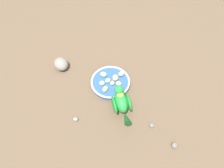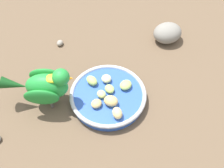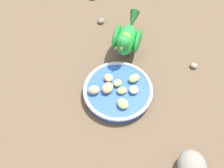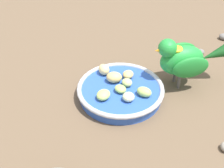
% 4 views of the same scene
% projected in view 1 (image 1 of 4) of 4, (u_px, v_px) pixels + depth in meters
% --- Properties ---
extents(ground_plane, '(4.00, 4.00, 0.00)m').
position_uv_depth(ground_plane, '(111.00, 78.00, 0.97)').
color(ground_plane, brown).
extents(feeding_bowl, '(0.20, 0.20, 0.03)m').
position_uv_depth(feeding_bowl, '(110.00, 82.00, 0.94)').
color(feeding_bowl, '#2D56B7').
rests_on(feeding_bowl, ground_plane).
extents(apple_piece_0, '(0.04, 0.03, 0.02)m').
position_uv_depth(apple_piece_0, '(105.00, 89.00, 0.89)').
color(apple_piece_0, '#B2CC66').
rests_on(apple_piece_0, feeding_bowl).
extents(apple_piece_1, '(0.03, 0.03, 0.02)m').
position_uv_depth(apple_piece_1, '(119.00, 83.00, 0.91)').
color(apple_piece_1, tan).
rests_on(apple_piece_1, feeding_bowl).
extents(apple_piece_2, '(0.05, 0.05, 0.02)m').
position_uv_depth(apple_piece_2, '(116.00, 77.00, 0.93)').
color(apple_piece_2, tan).
rests_on(apple_piece_2, feeding_bowl).
extents(apple_piece_3, '(0.03, 0.03, 0.02)m').
position_uv_depth(apple_piece_3, '(108.00, 80.00, 0.92)').
color(apple_piece_3, '#B2CC66').
rests_on(apple_piece_3, feeding_bowl).
extents(apple_piece_4, '(0.04, 0.04, 0.02)m').
position_uv_depth(apple_piece_4, '(104.00, 74.00, 0.94)').
color(apple_piece_4, '#B2CC66').
rests_on(apple_piece_4, feeding_bowl).
extents(apple_piece_5, '(0.03, 0.03, 0.02)m').
position_uv_depth(apple_piece_5, '(121.00, 74.00, 0.94)').
color(apple_piece_5, '#E5C67F').
rests_on(apple_piece_5, feeding_bowl).
extents(apple_piece_6, '(0.03, 0.03, 0.02)m').
position_uv_depth(apple_piece_6, '(112.00, 83.00, 0.92)').
color(apple_piece_6, '#C6D17A').
rests_on(apple_piece_6, feeding_bowl).
extents(apple_piece_7, '(0.03, 0.03, 0.02)m').
position_uv_depth(apple_piece_7, '(102.00, 83.00, 0.91)').
color(apple_piece_7, beige).
rests_on(apple_piece_7, feeding_bowl).
extents(parrot, '(0.11, 0.17, 0.13)m').
position_uv_depth(parrot, '(121.00, 102.00, 0.81)').
color(parrot, '#59544C').
rests_on(parrot, ground_plane).
extents(rock_large, '(0.08, 0.09, 0.06)m').
position_uv_depth(rock_large, '(61.00, 64.00, 0.99)').
color(rock_large, gray).
rests_on(rock_large, ground_plane).
extents(pebble_0, '(0.03, 0.03, 0.01)m').
position_uv_depth(pebble_0, '(152.00, 125.00, 0.82)').
color(pebble_0, slate).
rests_on(pebble_0, ground_plane).
extents(pebble_1, '(0.03, 0.03, 0.02)m').
position_uv_depth(pebble_1, '(76.00, 119.00, 0.83)').
color(pebble_1, gray).
rests_on(pebble_1, ground_plane).
extents(pebble_2, '(0.03, 0.03, 0.02)m').
position_uv_depth(pebble_2, '(174.00, 145.00, 0.77)').
color(pebble_2, slate).
rests_on(pebble_2, ground_plane).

